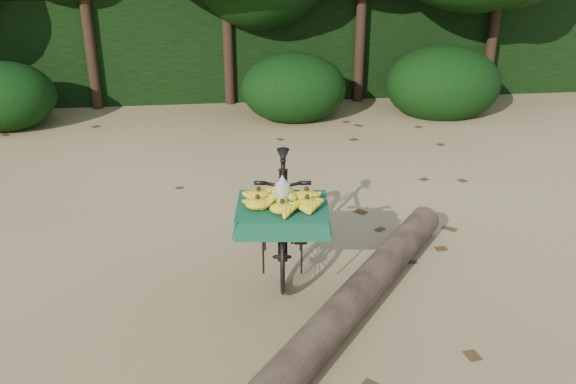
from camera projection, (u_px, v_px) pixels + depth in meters
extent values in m
plane|color=tan|center=(198.00, 247.00, 5.93)|extent=(80.00, 80.00, 0.00)
imported|color=black|center=(283.00, 212.00, 5.50)|extent=(0.67, 1.72, 1.00)
cube|color=black|center=(282.00, 207.00, 4.82)|extent=(0.41, 0.48, 0.03)
cube|color=#155130|center=(282.00, 205.00, 4.82)|extent=(0.79, 0.68, 0.01)
ellipsoid|color=#A4A929|center=(291.00, 199.00, 4.79)|extent=(0.10, 0.08, 0.11)
ellipsoid|color=#A4A929|center=(282.00, 196.00, 4.85)|extent=(0.10, 0.08, 0.11)
ellipsoid|color=#A4A929|center=(273.00, 199.00, 4.79)|extent=(0.10, 0.08, 0.11)
ellipsoid|color=#A4A929|center=(282.00, 202.00, 4.74)|extent=(0.10, 0.08, 0.11)
cylinder|color=#EAE5C6|center=(282.00, 193.00, 4.79)|extent=(0.12, 0.12, 0.15)
cylinder|color=brown|center=(337.00, 318.00, 4.61)|extent=(2.66, 3.31, 0.29)
cube|color=black|center=(200.00, 44.00, 11.33)|extent=(26.00, 1.80, 1.80)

